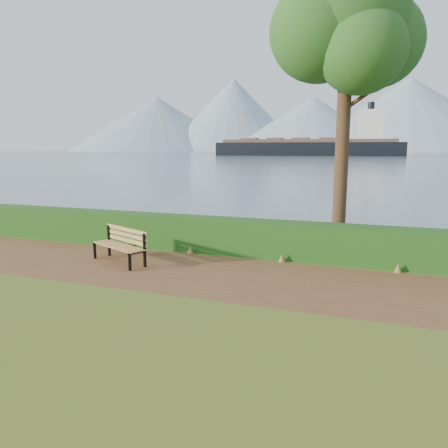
% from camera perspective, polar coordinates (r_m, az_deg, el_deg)
% --- Properties ---
extents(ground, '(140.00, 140.00, 0.00)m').
position_cam_1_polar(ground, '(10.46, -3.60, -6.93)').
color(ground, '#52611B').
rests_on(ground, ground).
extents(path, '(40.00, 3.40, 0.01)m').
position_cam_1_polar(path, '(10.73, -2.95, -6.47)').
color(path, '#56311D').
rests_on(path, ground).
extents(hedge, '(32.00, 0.85, 1.00)m').
position_cam_1_polar(hedge, '(12.69, 1.11, -1.58)').
color(hedge, '#194213').
rests_on(hedge, ground).
extents(water, '(700.00, 510.00, 0.00)m').
position_cam_1_polar(water, '(269.20, 19.57, 8.68)').
color(water, '#415768').
rests_on(water, ground).
extents(mountains, '(585.00, 190.00, 70.00)m').
position_cam_1_polar(mountains, '(416.15, 18.82, 12.77)').
color(mountains, '#7A90A3').
rests_on(mountains, ground).
extents(bench, '(1.90, 1.25, 0.93)m').
position_cam_1_polar(bench, '(11.95, -13.24, -2.41)').
color(bench, black).
rests_on(bench, ground).
extents(tree, '(4.29, 3.65, 8.69)m').
position_cam_1_polar(tree, '(14.07, 15.82, 23.68)').
color(tree, '#392617').
rests_on(tree, ground).
extents(cargo_ship, '(73.54, 15.80, 22.16)m').
position_cam_1_polar(cargo_ship, '(179.10, 11.65, 9.78)').
color(cargo_ship, black).
rests_on(cargo_ship, ground).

